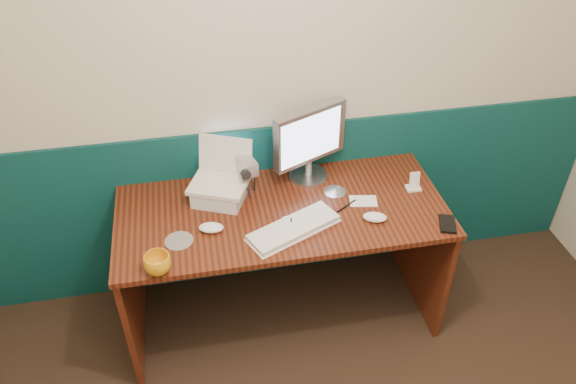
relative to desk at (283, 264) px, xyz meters
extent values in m
cube|color=beige|center=(0.13, 0.37, 0.88)|extent=(3.50, 0.04, 2.50)
cube|color=#072E2F|center=(0.13, 0.36, 0.12)|extent=(3.48, 0.02, 1.00)
cube|color=#331309|center=(0.00, 0.00, 0.00)|extent=(1.60, 0.70, 0.75)
cube|color=silver|center=(-0.29, 0.13, 0.42)|extent=(0.29, 0.28, 0.08)
cube|color=silver|center=(0.02, -0.16, 0.39)|extent=(0.46, 0.31, 0.03)
ellipsoid|color=white|center=(0.42, -0.16, 0.39)|extent=(0.13, 0.10, 0.04)
ellipsoid|color=white|center=(-0.35, -0.09, 0.39)|extent=(0.13, 0.09, 0.04)
imported|color=orange|center=(-0.59, -0.31, 0.42)|extent=(0.13, 0.13, 0.09)
cylinder|color=silver|center=(0.02, -0.13, 0.39)|extent=(0.11, 0.11, 0.02)
cylinder|color=#ACB0BC|center=(-0.50, -0.13, 0.38)|extent=(0.13, 0.13, 0.00)
cylinder|color=silver|center=(0.29, 0.09, 0.38)|extent=(0.11, 0.11, 0.00)
cylinder|color=black|center=(0.31, -0.04, 0.38)|extent=(0.12, 0.08, 0.01)
cube|color=silver|center=(0.41, -0.01, 0.38)|extent=(0.15, 0.11, 0.00)
cube|color=white|center=(0.68, 0.03, 0.38)|extent=(0.07, 0.06, 0.01)
cube|color=white|center=(0.68, 0.03, 0.43)|extent=(0.05, 0.03, 0.09)
cube|color=black|center=(0.74, -0.26, 0.38)|extent=(0.11, 0.14, 0.01)
camera|label=1|loc=(-0.38, -2.07, 2.10)|focal=35.00mm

